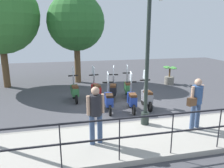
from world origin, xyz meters
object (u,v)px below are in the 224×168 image
scooter_near_2 (109,100)px  scooter_far_2 (96,90)px  scooter_near_0 (147,97)px  scooter_far_0 (128,87)px  tree_distant (76,22)px  lamp_post_near (147,64)px  scooter_near_1 (132,99)px  pedestrian_distant (96,111)px  scooter_far_3 (75,91)px  potted_palm (169,77)px  pedestrian_with_bag (196,100)px  scooter_far_1 (113,90)px

scooter_near_2 → scooter_far_2: 1.59m
scooter_near_0 → scooter_far_0: (1.64, 0.31, 0.00)m
tree_distant → scooter_near_0: size_ratio=3.43×
lamp_post_near → tree_distant: tree_distant is taller
scooter_near_2 → scooter_far_2: size_ratio=1.00×
lamp_post_near → scooter_near_1: 2.28m
pedestrian_distant → scooter_near_2: pedestrian_distant is taller
scooter_near_0 → scooter_far_0: same height
lamp_post_near → scooter_far_3: 4.27m
potted_palm → scooter_near_2: size_ratio=0.69×
pedestrian_with_bag → potted_palm: bearing=-35.2°
scooter_near_2 → tree_distant: bearing=14.1°
scooter_near_0 → scooter_far_0: 1.67m
scooter_near_2 → scooter_near_0: bearing=-83.0°
pedestrian_distant → scooter_far_1: (4.07, -1.43, -0.60)m
scooter_far_3 → scooter_far_0: bearing=-93.8°
scooter_far_0 → scooter_far_1: size_ratio=1.00×
scooter_far_1 → scooter_near_1: bearing=-150.8°
lamp_post_near → pedestrian_distant: (-0.89, 1.75, -1.04)m
scooter_near_1 → scooter_near_0: bearing=-68.1°
scooter_near_2 → scooter_near_1: bearing=-93.4°
pedestrian_distant → scooter_near_0: size_ratio=1.03×
scooter_far_3 → scooter_near_0: bearing=-124.5°
scooter_far_2 → scooter_far_3: bearing=77.9°
lamp_post_near → pedestrian_distant: 2.22m
scooter_far_1 → scooter_far_2: 0.80m
tree_distant → scooter_far_3: bearing=173.4°
pedestrian_with_bag → scooter_near_0: size_ratio=1.03×
potted_palm → scooter_near_0: 4.59m
scooter_near_0 → scooter_far_3: bearing=62.6°
scooter_near_0 → scooter_far_2: bearing=52.5°
pedestrian_distant → scooter_far_0: (4.30, -2.20, -0.60)m
scooter_far_2 → scooter_far_3: size_ratio=1.00×
scooter_far_0 → scooter_far_1: (-0.23, 0.76, 0.00)m
scooter_near_2 → scooter_far_2: same height
scooter_near_2 → scooter_far_1: size_ratio=1.00×
potted_palm → tree_distant: bearing=71.7°
scooter_near_1 → scooter_far_0: 1.86m
potted_palm → scooter_far_3: size_ratio=0.69×
lamp_post_near → pedestrian_distant: bearing=116.9°
lamp_post_near → scooter_near_0: 2.53m
lamp_post_near → scooter_far_0: lamp_post_near is taller
potted_palm → scooter_far_2: bearing=113.5°
lamp_post_near → scooter_near_0: (1.77, -0.76, -1.64)m
pedestrian_distant → scooter_far_3: (4.24, 0.31, -0.60)m
scooter_far_1 → scooter_far_3: (0.18, 1.75, 0.00)m
pedestrian_distant → scooter_far_1: bearing=149.3°
scooter_far_2 → scooter_near_1: bearing=-154.7°
pedestrian_with_bag → scooter_near_1: pedestrian_with_bag is taller
pedestrian_with_bag → scooter_near_1: (2.22, 1.32, -0.60)m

